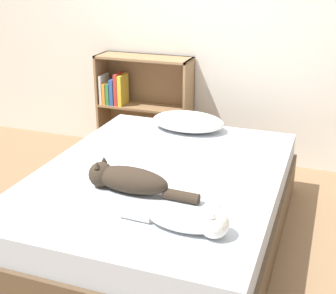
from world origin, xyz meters
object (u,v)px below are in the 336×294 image
Objects in this scene: bed at (160,204)px; cat_light at (189,220)px; cat_dark at (127,179)px; bookshelf at (142,103)px; pillow at (188,122)px.

cat_light is (0.36, -0.57, 0.28)m from bed.
bookshelf is at bearing -67.52° from cat_dark.
bed is 1.42m from bookshelf.
cat_light is 0.63× the size of bookshelf.
pillow is 0.84× the size of cat_dark.
cat_dark is 0.74× the size of bookshelf.
pillow is (-0.06, 0.74, 0.29)m from bed.
pillow is 0.99× the size of cat_light.
bed is at bearing -62.72° from bookshelf.
pillow is at bearing -41.23° from bookshelf.
cat_light is (0.42, -1.31, -0.00)m from pillow.
pillow is at bearing 110.40° from cat_light.
cat_light is at bearing -57.58° from bed.
bookshelf reaches higher than cat_dark.
bed is 0.80m from pillow.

